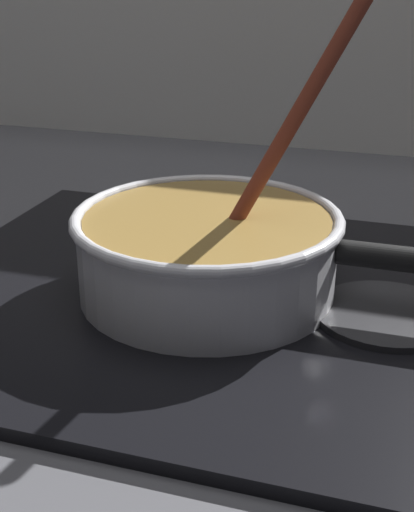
# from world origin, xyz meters

# --- Properties ---
(ground) EXTENTS (2.40, 1.60, 0.04)m
(ground) POSITION_xyz_m (0.00, 0.00, -0.02)
(ground) COLOR #4C4C51
(hob_plate) EXTENTS (0.56, 0.48, 0.01)m
(hob_plate) POSITION_xyz_m (0.02, 0.18, 0.01)
(hob_plate) COLOR black
(hob_plate) RESTS_ON ground
(burner_ring) EXTENTS (0.21, 0.21, 0.01)m
(burner_ring) POSITION_xyz_m (0.02, 0.18, 0.02)
(burner_ring) COLOR #592D0C
(burner_ring) RESTS_ON hob_plate
(spare_burner) EXTENTS (0.13, 0.13, 0.01)m
(spare_burner) POSITION_xyz_m (0.19, 0.18, 0.01)
(spare_burner) COLOR #262628
(spare_burner) RESTS_ON hob_plate
(cooking_pan) EXTENTS (0.38, 0.25, 0.27)m
(cooking_pan) POSITION_xyz_m (0.03, 0.18, 0.05)
(cooking_pan) COLOR silver
(cooking_pan) RESTS_ON hob_plate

